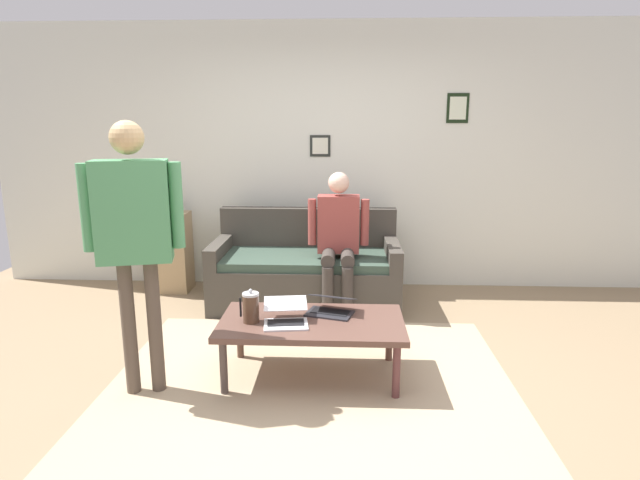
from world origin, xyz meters
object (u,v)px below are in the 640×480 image
french_press (251,307)px  person_seated (338,235)px  laptop_left (286,317)px  coffee_table (312,326)px  couch (306,272)px  person_standing (134,225)px  side_shelf (169,252)px  flower_vase (166,198)px  laptop_center (331,307)px

french_press → person_seated: person_seated is taller
french_press → laptop_left: bearing=178.3°
coffee_table → laptop_left: 0.20m
couch → french_press: couch is taller
french_press → person_standing: (0.66, 0.20, 0.59)m
side_shelf → person_seated: 1.86m
laptop_left → person_standing: bearing=12.2°
side_shelf → flower_vase: 0.56m
side_shelf → person_standing: 2.25m
coffee_table → laptop_left: size_ratio=3.46×
laptop_center → flower_vase: 2.45m
laptop_left → french_press: 0.24m
laptop_left → flower_vase: 2.41m
french_press → couch: bearing=-99.4°
flower_vase → side_shelf: bearing=-50.8°
couch → coffee_table: bearing=95.6°
flower_vase → laptop_left: bearing=127.0°
laptop_left → laptop_center: size_ratio=0.96×
person_standing → couch: bearing=-117.7°
couch → laptop_left: couch is taller
couch → laptop_left: (0.02, 1.55, 0.14)m
couch → coffee_table: size_ratio=1.41×
person_standing → flower_vase: bearing=-76.0°
side_shelf → flower_vase: flower_vase is taller
laptop_center → person_seated: size_ratio=0.29×
french_press → person_seated: size_ratio=0.18×
flower_vase → person_seated: (-1.75, 0.55, -0.24)m
coffee_table → flower_vase: flower_vase is taller
laptop_center → french_press: bearing=20.0°
flower_vase → person_standing: size_ratio=0.25×
flower_vase → french_press: bearing=122.3°
couch → laptop_center: couch is taller
laptop_center → french_press: (0.53, 0.19, 0.06)m
laptop_left → person_standing: person_standing is taller
person_standing → person_seated: size_ratio=1.35×
laptop_center → person_seated: (-0.04, -1.13, 0.28)m
person_standing → person_seated: person_standing is taller
person_standing → laptop_left: bearing=-167.8°
laptop_center → couch: bearing=-78.7°
couch → person_seated: 0.57m
french_press → person_standing: 0.91m
coffee_table → side_shelf: bearing=-49.0°
couch → person_seated: (-0.31, 0.23, 0.42)m
laptop_left → flower_vase: bearing=-53.0°
coffee_table → laptop_left: laptop_left is taller
laptop_left → coffee_table: bearing=-161.1°
coffee_table → french_press: 0.43m
laptop_center → flower_vase: size_ratio=0.88×
person_standing → french_press: bearing=-163.1°
coffee_table → laptop_left: bearing=18.9°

